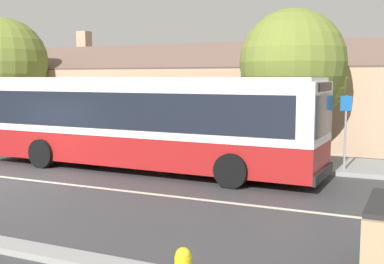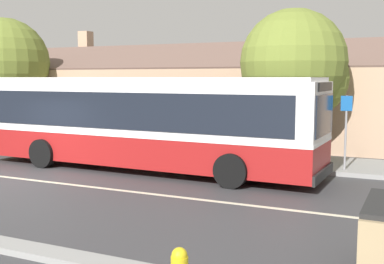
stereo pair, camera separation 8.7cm
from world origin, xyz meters
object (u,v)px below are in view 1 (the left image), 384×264
Objects in this scene: street_tree_primary at (297,67)px; bus_stop_sign at (346,124)px; bench_by_building at (4,133)px; street_tree_secondary at (3,63)px; transit_bus at (142,120)px; bench_down_street at (96,137)px.

street_tree_primary is 2.36× the size of bus_stop_sign.
street_tree_secondary reaches higher than bench_by_building.
transit_bus is 9.17m from bench_by_building.
street_tree_secondary is at bearing 172.24° from bus_stop_sign.
street_tree_primary is (13.05, 1.79, 2.94)m from bench_by_building.
transit_bus is at bearing -15.34° from bench_by_building.
transit_bus is 1.99× the size of street_tree_secondary.
bus_stop_sign is (6.33, 2.09, -0.04)m from transit_bus.
bench_by_building is at bearing 178.80° from bus_stop_sign.
street_tree_primary is at bearing -0.82° from street_tree_secondary.
bench_by_building is 4.32m from street_tree_secondary.
street_tree_secondary is at bearing 134.13° from bench_by_building.
street_tree_secondary is (-15.00, 0.22, 0.36)m from street_tree_primary.
bus_stop_sign reaches higher than bench_by_building.
bench_by_building is at bearing 164.66° from transit_bus.
transit_bus is 6.52× the size of bench_down_street.
street_tree_secondary is 2.56× the size of bus_stop_sign.
bench_down_street is 0.33× the size of street_tree_primary.
bench_by_building is 4.71m from bench_down_street.
bench_by_building is at bearing -45.87° from street_tree_secondary.
street_tree_primary is (8.38, 1.17, 2.94)m from bench_down_street.
street_tree_primary is (4.27, 4.20, 1.84)m from transit_bus.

